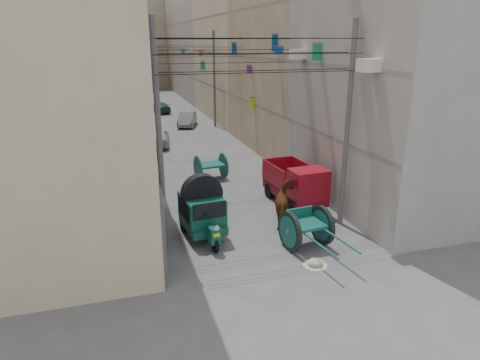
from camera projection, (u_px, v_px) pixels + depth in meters
name	position (u px, v px, depth m)	size (l,w,h in m)	color
ground	(332.00, 328.00, 11.29)	(140.00, 140.00, 0.00)	#4C4C4E
building_row_left	(71.00, 49.00, 38.14)	(8.00, 62.00, 14.00)	beige
building_row_right	(242.00, 48.00, 42.52)	(8.00, 62.00, 14.00)	#9C9792
end_cap_building	(138.00, 45.00, 69.31)	(22.00, 10.00, 13.00)	#B7A890
shutters_left	(144.00, 174.00, 19.19)	(0.18, 14.40, 2.88)	#4F4F54
signboards	(185.00, 97.00, 29.93)	(8.22, 40.52, 5.67)	#CF471B
ac_units	(334.00, 35.00, 16.95)	(0.70, 6.55, 3.35)	silver
utility_poles	(199.00, 97.00, 25.51)	(7.40, 22.20, 8.00)	#515254
overhead_cables	(207.00, 50.00, 22.29)	(7.40, 22.52, 1.12)	black
auto_rickshaw	(202.00, 209.00, 16.22)	(1.74, 2.78, 1.92)	black
tonga_cart	(306.00, 228.00, 15.50)	(1.69, 3.38, 1.47)	black
mini_truck	(299.00, 187.00, 19.16)	(1.86, 3.69, 2.01)	black
second_cart	(211.00, 166.00, 23.21)	(1.71, 1.55, 1.36)	#114E47
feed_sack	(315.00, 262.00, 14.37)	(0.52, 0.42, 0.26)	#C0B89F
horse	(286.00, 205.00, 17.35)	(0.92, 2.03, 1.71)	brown
distant_car_white	(158.00, 137.00, 30.58)	(1.53, 3.79, 1.29)	#B5B5B5
distant_car_grey	(187.00, 119.00, 37.67)	(1.31, 3.76, 1.24)	slate
distant_car_green	(159.00, 107.00, 44.72)	(1.50, 3.69, 1.07)	#1C5444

